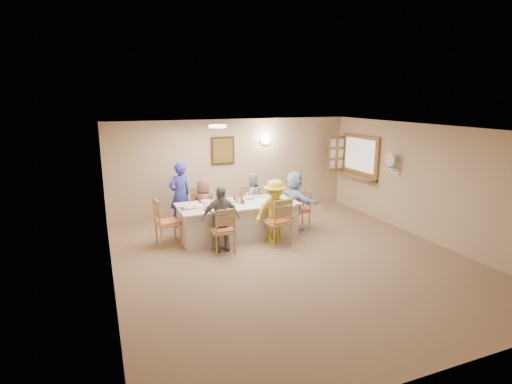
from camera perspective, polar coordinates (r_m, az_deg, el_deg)
name	(u,v)px	position (r m, az deg, el deg)	size (l,w,h in m)	color
ground	(293,260)	(7.83, 5.25, -9.61)	(7.00, 7.00, 0.00)	#9E7C60
room_walls	(294,183)	(7.37, 5.50, 1.29)	(7.00, 7.00, 7.00)	#CCAB8B
wall_picture	(223,151)	(10.40, -4.77, 5.90)	(0.62, 0.05, 0.72)	#432A17
wall_sconce	(266,141)	(10.76, 1.41, 7.27)	(0.26, 0.09, 0.18)	white
ceiling_light	(218,126)	(8.25, -5.50, 9.30)	(0.36, 0.36, 0.05)	white
serving_hatch	(360,157)	(11.06, 14.68, 4.92)	(0.06, 1.50, 1.15)	olive
hatch_sill	(355,176)	(11.08, 14.02, 2.21)	(0.30, 1.50, 0.05)	olive
shutter_door	(336,153)	(11.53, 11.40, 5.43)	(0.55, 0.04, 1.00)	olive
fan_shelf	(392,169)	(9.99, 18.85, 3.17)	(0.22, 0.36, 0.03)	white
desk_fan	(391,162)	(9.94, 18.78, 4.01)	(0.30, 0.30, 0.28)	#A5A5A8
dining_table	(238,220)	(8.96, -2.62, -3.96)	(2.64, 1.12, 0.76)	silver
chair_back_left	(203,208)	(9.50, -7.65, -2.33)	(0.47, 0.47, 0.99)	tan
chair_back_right	(250,205)	(9.86, -0.87, -1.89)	(0.43, 0.43, 0.90)	tan
chair_front_left	(223,229)	(8.03, -4.80, -5.35)	(0.46, 0.46, 0.95)	tan
chair_front_right	(277,221)	(8.43, 3.04, -4.16)	(0.49, 0.49, 1.02)	tan
chair_left_end	(168,222)	(8.56, -12.50, -4.18)	(0.49, 0.49, 1.03)	tan
chair_right_end	(299,209)	(9.54, 6.21, -2.48)	(0.43, 0.43, 0.91)	tan
diner_back_left	(204,205)	(9.35, -7.49, -1.79)	(0.61, 0.41, 1.24)	brown
diner_back_right	(252,199)	(9.70, -0.62, -0.95)	(0.67, 0.54, 1.29)	#A8B0B7
diner_front_left	(221,218)	(8.08, -5.07, -3.77)	(0.81, 0.37, 1.35)	gray
diner_front_right	(275,211)	(8.48, 2.72, -2.79)	(0.92, 0.56, 1.38)	yellow
diner_right_end	(295,200)	(9.41, 5.55, -1.17)	(0.62, 1.33, 1.38)	#ABC7EB
caregiver	(180,195)	(9.66, -10.80, -0.40)	(0.66, 0.54, 1.57)	#3039B4
placemat_fl	(217,211)	(8.29, -5.61, -2.69)	(0.34, 0.25, 0.01)	#472B19
plate_fl	(217,210)	(8.29, -5.61, -2.62)	(0.26, 0.26, 0.02)	white
napkin_fl	(226,210)	(8.29, -4.32, -2.61)	(0.13, 0.13, 0.01)	yellow
placemat_fr	(270,205)	(8.69, 2.01, -1.88)	(0.35, 0.26, 0.01)	#472B19
plate_fr	(270,205)	(8.68, 2.01, -1.81)	(0.24, 0.24, 0.01)	white
napkin_fr	(278,205)	(8.71, 3.23, -1.80)	(0.13, 0.13, 0.01)	yellow
placemat_bl	(206,201)	(9.07, -7.10, -1.31)	(0.36, 0.27, 0.01)	#472B19
plate_bl	(206,201)	(9.07, -7.11, -1.25)	(0.26, 0.26, 0.02)	white
napkin_bl	(215,201)	(9.07, -5.93, -1.23)	(0.14, 0.14, 0.01)	yellow
placemat_br	(256,196)	(9.43, -0.05, -0.63)	(0.35, 0.26, 0.01)	#472B19
plate_br	(256,196)	(9.43, -0.05, -0.57)	(0.22, 0.22, 0.01)	white
napkin_br	(264,196)	(9.45, 1.08, -0.55)	(0.14, 0.14, 0.01)	yellow
placemat_le	(189,208)	(8.57, -9.61, -2.28)	(0.36, 0.27, 0.01)	#472B19
plate_le	(189,208)	(8.56, -9.62, -2.22)	(0.23, 0.23, 0.01)	white
napkin_le	(197,208)	(8.56, -8.37, -2.21)	(0.15, 0.15, 0.01)	yellow
placemat_re	(283,198)	(9.27, 3.91, -0.92)	(0.37, 0.27, 0.01)	#472B19
plate_re	(283,198)	(9.26, 3.91, -0.86)	(0.25, 0.25, 0.02)	white
napkin_re	(291,198)	(9.30, 5.04, -0.85)	(0.14, 0.14, 0.01)	yellow
teacup_a	(205,208)	(8.34, -7.23, -2.35)	(0.14, 0.14, 0.09)	white
teacup_b	(247,195)	(9.45, -1.32, -0.38)	(0.10, 0.10, 0.08)	white
bowl_a	(231,206)	(8.56, -3.62, -1.95)	(0.26, 0.26, 0.06)	white
bowl_b	(249,198)	(9.18, -1.05, -0.85)	(0.26, 0.26, 0.06)	white
condiment_ketchup	(234,198)	(8.84, -3.10, -0.89)	(0.10, 0.10, 0.22)	#C03C10
condiment_brown	(240,198)	(8.88, -2.33, -0.84)	(0.11, 0.11, 0.21)	#503815
condiment_malt	(242,201)	(8.80, -1.96, -1.23)	(0.14, 0.14, 0.14)	#503815
drinking_glass	(230,201)	(8.84, -3.68, -1.27)	(0.07, 0.07, 0.10)	silver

